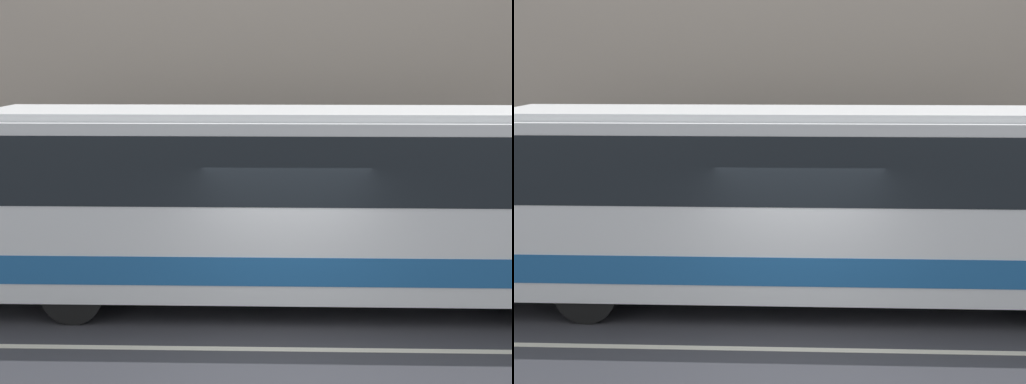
% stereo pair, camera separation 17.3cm
% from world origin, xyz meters
% --- Properties ---
extents(ground_plane, '(60.00, 60.00, 0.00)m').
position_xyz_m(ground_plane, '(0.00, 0.00, 0.00)').
color(ground_plane, '#333338').
extents(sidewalk, '(60.00, 3.12, 0.17)m').
position_xyz_m(sidewalk, '(0.00, 5.56, 0.09)').
color(sidewalk, '#A09E99').
rests_on(sidewalk, ground_plane).
extents(lane_stripe, '(54.00, 0.14, 0.01)m').
position_xyz_m(lane_stripe, '(0.00, 0.00, 0.00)').
color(lane_stripe, beige).
rests_on(lane_stripe, ground_plane).
extents(transit_bus, '(11.51, 2.60, 3.26)m').
position_xyz_m(transit_bus, '(0.04, 2.09, 1.84)').
color(transit_bus, white).
rests_on(transit_bus, ground_plane).
extents(pedestrian_waiting, '(0.36, 0.36, 1.64)m').
position_xyz_m(pedestrian_waiting, '(-0.81, 6.59, 0.93)').
color(pedestrian_waiting, '#1E5933').
rests_on(pedestrian_waiting, sidewalk).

